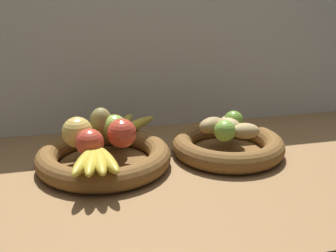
{
  "coord_description": "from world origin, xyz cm",
  "views": [
    {
      "loc": [
        -24.87,
        -96.12,
        43.26
      ],
      "look_at": [
        -0.89,
        0.1,
        9.51
      ],
      "focal_mm": 43.5,
      "sensor_mm": 36.0,
      "label": 1
    }
  ],
  "objects": [
    {
      "name": "potato_large",
      "position": [
        15.85,
        0.1,
        7.95
      ],
      "size": [
        8.3,
        8.84,
        4.89
      ],
      "primitive_type": "ellipsoid",
      "rotation": [
        0.0,
        0.0,
        2.21
      ],
      "color": "tan",
      "rests_on": "fruit_bowl_right"
    },
    {
      "name": "banana_bunch_back",
      "position": [
        -11.26,
        11.57,
        6.82
      ],
      "size": [
        15.69,
        20.0,
        2.64
      ],
      "color": "gold",
      "rests_on": "fruit_bowl_left"
    },
    {
      "name": "lime_far",
      "position": [
        18.91,
        4.04,
        8.23
      ],
      "size": [
        5.46,
        5.46,
        5.46
      ],
      "primitive_type": "sphere",
      "color": "olive",
      "rests_on": "fruit_bowl_right"
    },
    {
      "name": "back_wall",
      "position": [
        0.0,
        30.0,
        27.5
      ],
      "size": [
        140.0,
        3.0,
        55.0
      ],
      "color": "silver",
      "rests_on": "ground_plane"
    },
    {
      "name": "potato_oblong",
      "position": [
        12.2,
        2.94,
        7.72
      ],
      "size": [
        9.39,
        7.54,
        4.43
      ],
      "primitive_type": "ellipsoid",
      "rotation": [
        0.0,
        0.0,
        0.38
      ],
      "color": "#A38451",
      "rests_on": "fruit_bowl_right"
    },
    {
      "name": "apple_golden_left",
      "position": [
        -23.75,
        1.41,
        9.35
      ],
      "size": [
        7.68,
        7.68,
        7.68
      ],
      "primitive_type": "sphere",
      "color": "#DBB756",
      "rests_on": "fruit_bowl_left"
    },
    {
      "name": "chili_pepper",
      "position": [
        14.97,
        1.2,
        6.4
      ],
      "size": [
        10.96,
        6.35,
        1.78
      ],
      "primitive_type": "cone",
      "rotation": [
        0.0,
        1.57,
        -0.43
      ],
      "color": "red",
      "rests_on": "fruit_bowl_right"
    },
    {
      "name": "lime_near",
      "position": [
        13.23,
        -3.84,
        8.32
      ],
      "size": [
        5.63,
        5.63,
        5.63
      ],
      "primitive_type": "sphere",
      "color": "#7AAD3D",
      "rests_on": "fruit_bowl_right"
    },
    {
      "name": "apple_green_back",
      "position": [
        -14.1,
        5.06,
        8.73
      ],
      "size": [
        6.46,
        6.46,
        6.46
      ],
      "primitive_type": "sphere",
      "color": "#99B74C",
      "rests_on": "fruit_bowl_left"
    },
    {
      "name": "pear_brown",
      "position": [
        -17.4,
        6.68,
        9.6
      ],
      "size": [
        6.95,
        6.8,
        8.18
      ],
      "primitive_type": "ellipsoid",
      "rotation": [
        0.0,
        0.0,
        1.74
      ],
      "color": "olive",
      "rests_on": "fruit_bowl_left"
    },
    {
      "name": "apple_red_front",
      "position": [
        -21.17,
        -5.38,
        8.84
      ],
      "size": [
        6.68,
        6.68,
        6.68
      ],
      "primitive_type": "sphere",
      "color": "#CC422D",
      "rests_on": "fruit_bowl_left"
    },
    {
      "name": "potato_back",
      "position": [
        17.88,
        4.57,
        7.53
      ],
      "size": [
        8.91,
        8.98,
        4.05
      ],
      "primitive_type": "ellipsoid",
      "rotation": [
        0.0,
        0.0,
        3.95
      ],
      "color": "tan",
      "rests_on": "fruit_bowl_right"
    },
    {
      "name": "ground_plane",
      "position": [
        0.0,
        0.0,
        -1.5
      ],
      "size": [
        140.0,
        90.0,
        3.0
      ],
      "primitive_type": "cube",
      "color": "olive"
    },
    {
      "name": "fruit_bowl_right",
      "position": [
        15.85,
        0.1,
        2.58
      ],
      "size": [
        30.51,
        30.51,
        5.51
      ],
      "color": "brown",
      "rests_on": "ground_plane"
    },
    {
      "name": "fruit_bowl_left",
      "position": [
        -17.64,
        0.1,
        2.57
      ],
      "size": [
        34.08,
        34.08,
        5.51
      ],
      "color": "brown",
      "rests_on": "ground_plane"
    },
    {
      "name": "apple_red_right",
      "position": [
        -13.11,
        -1.59,
        9.16
      ],
      "size": [
        7.31,
        7.31,
        7.31
      ],
      "primitive_type": "sphere",
      "color": "#CC422D",
      "rests_on": "fruit_bowl_left"
    },
    {
      "name": "potato_small",
      "position": [
        19.1,
        -3.15,
        7.57
      ],
      "size": [
        8.79,
        6.47,
        4.12
      ],
      "primitive_type": "ellipsoid",
      "rotation": [
        0.0,
        0.0,
        2.94
      ],
      "color": "tan",
      "rests_on": "fruit_bowl_right"
    },
    {
      "name": "banana_bunch_front",
      "position": [
        -20.37,
        -11.51,
        7.04
      ],
      "size": [
        11.96,
        17.0,
        3.06
      ],
      "color": "gold",
      "rests_on": "fruit_bowl_left"
    }
  ]
}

